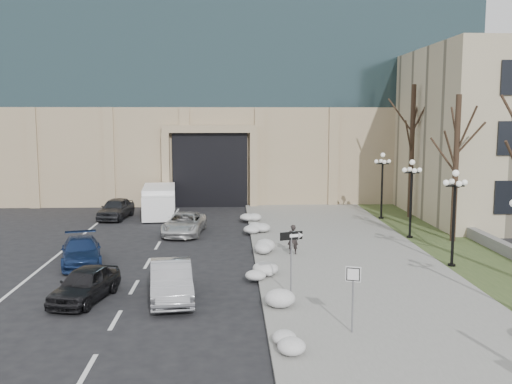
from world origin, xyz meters
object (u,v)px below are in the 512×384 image
car_b (171,281)px  car_d (184,224)px  car_e (116,208)px  box_truck (159,202)px  car_a (85,284)px  pedestrian (293,239)px  lamppost_b (454,205)px  car_c (81,251)px  lamppost_d (382,177)px  keep_sign (353,285)px  lamppost_c (411,188)px  one_way_sign (295,243)px

car_b → car_d: (-0.50, 12.73, -0.08)m
car_e → box_truck: 3.18m
car_a → car_d: (2.89, 12.78, -0.00)m
car_a → car_e: bearing=110.8°
car_e → pedestrian: pedestrian is taller
box_truck → lamppost_b: (15.93, -15.47, 2.06)m
car_c → lamppost_d: bearing=17.8°
car_e → lamppost_b: bearing=-29.9°
keep_sign → lamppost_d: bearing=92.5°
car_b → lamppost_d: 21.69m
lamppost_c → lamppost_d: same height
box_truck → car_e: bearing=-163.5°
car_c → lamppost_c: size_ratio=0.96×
box_truck → lamppost_b: lamppost_b is taller
keep_sign → lamppost_b: lamppost_b is taller
car_d → one_way_sign: bearing=-61.1°
pedestrian → one_way_sign: bearing=88.9°
box_truck → lamppost_d: size_ratio=1.42×
lamppost_b → lamppost_c: same height
car_a → car_c: bearing=119.0°
car_e → one_way_sign: (10.77, -18.51, 1.50)m
car_e → lamppost_b: lamppost_b is taller
box_truck → lamppost_d: lamppost_d is taller
car_d → pedestrian: pedestrian is taller
car_e → keep_sign: keep_sign is taller
car_a → one_way_sign: 8.48m
keep_sign → box_truck: bearing=131.1°
car_b → pedestrian: 8.85m
one_way_sign → lamppost_c: 13.47m
car_c → lamppost_b: (18.04, -1.48, 2.41)m
car_a → lamppost_b: 17.13m
car_d → car_e: car_e is taller
car_a → box_truck: box_truck is taller
lamppost_b → lamppost_d: (0.00, 13.00, 0.00)m
car_a → car_e: size_ratio=0.91×
car_c → one_way_sign: bearing=-44.6°
car_d → one_way_sign: one_way_sign is taller
car_c → car_d: size_ratio=0.94×
car_d → lamppost_c: 13.89m
car_a → lamppost_c: bearing=46.4°
car_a → lamppost_d: bearing=59.6°
keep_sign → lamppost_c: 16.30m
pedestrian → lamppost_d: (7.42, 10.34, 2.17)m
one_way_sign → car_e: bearing=100.7°
car_d → car_b: bearing=-82.0°
car_e → box_truck: box_truck is taller
car_d → lamppost_c: size_ratio=1.02×
car_a → car_c: (-1.61, 5.71, -0.01)m
car_b → lamppost_c: (13.04, 10.68, 2.32)m
car_b → keep_sign: bearing=-40.4°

